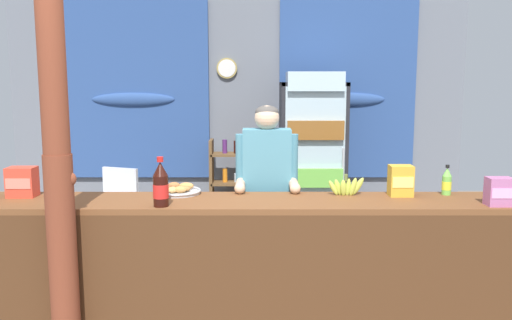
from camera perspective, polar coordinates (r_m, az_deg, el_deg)
ground_plane at (r=4.82m, az=-2.64°, el=-13.18°), size 8.11×8.11×0.00m
back_wall_curtained at (r=6.41m, az=-1.97°, el=5.02°), size 5.33×0.22×2.69m
stall_counter at (r=3.69m, az=-1.72°, el=-10.24°), size 3.77×0.55×0.96m
timber_post at (r=3.51m, az=-20.33°, el=-0.33°), size 0.20×0.18×2.66m
drink_fridge at (r=5.89m, az=6.08°, el=1.05°), size 0.71×0.61×1.87m
bottle_shelf_rack at (r=6.16m, az=-2.65°, el=-2.71°), size 0.48×0.28×1.11m
plastic_lawn_chair at (r=5.82m, az=-14.84°, el=-4.57°), size 0.57×0.57×0.86m
shopkeeper at (r=4.15m, az=1.19°, el=-2.36°), size 0.48×0.42×1.59m
soda_bottle_cola at (r=3.54m, az=-10.07°, el=-2.69°), size 0.10×0.10×0.33m
soda_bottle_lime_soda at (r=4.09m, az=19.70°, el=-2.23°), size 0.07×0.07×0.22m
snack_box_wafer at (r=3.86m, az=24.53°, el=-3.09°), size 0.16×0.12×0.19m
snack_box_choco_powder at (r=3.95m, az=15.20°, el=-2.14°), size 0.16×0.13×0.22m
snack_box_crackers at (r=4.13m, az=-23.61°, el=-2.15°), size 0.19×0.14×0.21m
pastry_tray at (r=3.95m, az=-8.33°, el=-3.20°), size 0.34×0.34×0.07m
banana_bunch at (r=3.89m, az=9.67°, el=-2.85°), size 0.28×0.06×0.16m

